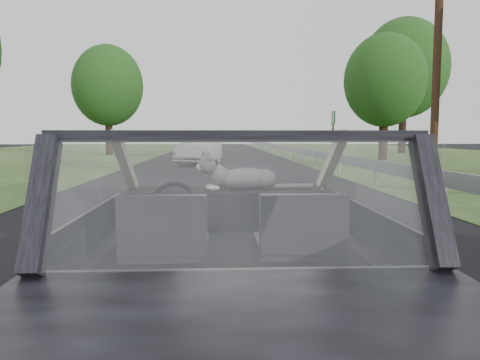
{
  "coord_description": "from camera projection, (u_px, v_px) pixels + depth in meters",
  "views": [
    {
      "loc": [
        -0.09,
        -3.01,
        1.43
      ],
      "look_at": [
        0.09,
        0.6,
        1.08
      ],
      "focal_mm": 35.0,
      "sensor_mm": 36.0,
      "label": 1
    }
  ],
  "objects": [
    {
      "name": "tree_6",
      "position": [
        108.0,
        102.0,
        33.45
      ],
      "size": [
        5.12,
        5.12,
        7.59
      ],
      "primitive_type": null,
      "rotation": [
        0.0,
        0.0,
        -0.02
      ],
      "color": "#1D4315",
      "rests_on": "ground"
    },
    {
      "name": "cat",
      "position": [
        245.0,
        177.0,
        3.63
      ],
      "size": [
        0.68,
        0.3,
        0.29
      ],
      "primitive_type": "ellipsoid",
      "rotation": [
        0.0,
        0.0,
        0.16
      ],
      "color": "gray",
      "rests_on": "dashboard"
    },
    {
      "name": "utility_pole",
      "position": [
        437.0,
        51.0,
        17.25
      ],
      "size": [
        0.39,
        0.39,
        9.0
      ],
      "primitive_type": "cylinder",
      "rotation": [
        0.0,
        0.0,
        -0.42
      ],
      "color": "#372316",
      "rests_on": "ground"
    },
    {
      "name": "ground",
      "position": [
        232.0,
        348.0,
        3.13
      ],
      "size": [
        140.0,
        140.0,
        0.0
      ],
      "primitive_type": "plane",
      "color": "black",
      "rests_on": "ground"
    },
    {
      "name": "dashboard",
      "position": [
        229.0,
        208.0,
        3.67
      ],
      "size": [
        1.58,
        0.45,
        0.3
      ],
      "primitive_type": "cube",
      "color": "black",
      "rests_on": "subject_car"
    },
    {
      "name": "tree_2",
      "position": [
        384.0,
        99.0,
        26.26
      ],
      "size": [
        5.96,
        5.96,
        6.88
      ],
      "primitive_type": null,
      "rotation": [
        0.0,
        0.0,
        -0.4
      ],
      "color": "#1D4315",
      "rests_on": "ground"
    },
    {
      "name": "subject_car",
      "position": [
        231.0,
        242.0,
        3.06
      ],
      "size": [
        1.8,
        4.0,
        1.45
      ],
      "primitive_type": "cube",
      "color": "black",
      "rests_on": "ground"
    },
    {
      "name": "steering_wheel",
      "position": [
        174.0,
        205.0,
        3.35
      ],
      "size": [
        0.36,
        0.36,
        0.04
      ],
      "primitive_type": "torus",
      "color": "black",
      "rests_on": "dashboard"
    },
    {
      "name": "other_car",
      "position": [
        199.0,
        150.0,
        22.68
      ],
      "size": [
        2.47,
        4.53,
        1.41
      ],
      "primitive_type": "imported",
      "rotation": [
        0.0,
        0.0,
        -0.19
      ],
      "color": "silver",
      "rests_on": "ground"
    },
    {
      "name": "guardrail",
      "position": [
        372.0,
        165.0,
        13.23
      ],
      "size": [
        0.05,
        90.0,
        0.32
      ],
      "primitive_type": "cube",
      "color": "#9DA3AB",
      "rests_on": "ground"
    },
    {
      "name": "passenger_seat",
      "position": [
        300.0,
        227.0,
        2.78
      ],
      "size": [
        0.5,
        0.72,
        0.42
      ],
      "primitive_type": "cube",
      "color": "black",
      "rests_on": "subject_car"
    },
    {
      "name": "driver_seat",
      "position": [
        165.0,
        228.0,
        2.74
      ],
      "size": [
        0.5,
        0.72,
        0.42
      ],
      "primitive_type": "cube",
      "color": "black",
      "rests_on": "subject_car"
    },
    {
      "name": "tree_3",
      "position": [
        404.0,
        88.0,
        35.68
      ],
      "size": [
        8.65,
        8.65,
        9.97
      ],
      "primitive_type": null,
      "rotation": [
        0.0,
        0.0,
        0.41
      ],
      "color": "#1D4315",
      "rests_on": "ground"
    },
    {
      "name": "highway_sign",
      "position": [
        333.0,
        138.0,
        21.75
      ],
      "size": [
        0.2,
        1.01,
        2.51
      ],
      "primitive_type": "cube",
      "rotation": [
        0.0,
        0.0,
        -0.1
      ],
      "color": "#10551B",
      "rests_on": "ground"
    }
  ]
}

